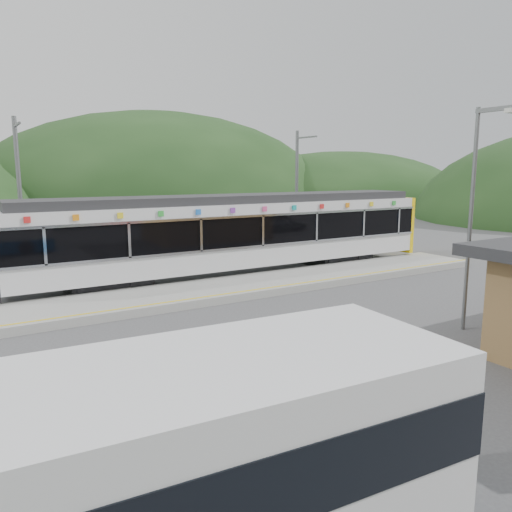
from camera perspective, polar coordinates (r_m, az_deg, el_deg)
ground at (r=17.57m, az=2.46°, el=-6.24°), size 120.00×120.00×0.00m
hills at (r=25.30m, az=7.46°, el=-1.39°), size 146.00×149.00×26.00m
platform at (r=20.27m, az=-2.74°, el=-3.65°), size 26.00×3.20×0.30m
yellow_line at (r=19.14m, az=-0.87°, el=-3.97°), size 26.00×0.10×0.01m
train at (r=23.10m, az=-2.20°, el=2.81°), size 20.44×3.01×3.74m
catenary_mast_west at (r=22.75m, az=-25.32°, el=5.81°), size 0.18×1.80×7.00m
catenary_mast_east at (r=27.96m, az=4.70°, el=7.23°), size 0.18×1.80×7.00m
lamp_post at (r=16.07m, az=23.82°, el=5.74°), size 0.35×1.14×6.63m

